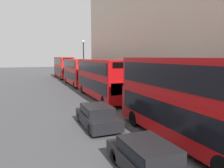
{
  "coord_description": "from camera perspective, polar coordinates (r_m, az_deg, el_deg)",
  "views": [
    {
      "loc": [
        -5.93,
        -2.74,
        4.45
      ],
      "look_at": [
        0.48,
        13.47,
        2.29
      ],
      "focal_mm": 35.0,
      "sensor_mm": 36.0,
      "label": 1
    }
  ],
  "objects": [
    {
      "name": "bus_leading",
      "position": [
        11.75,
        18.75,
        -3.21
      ],
      "size": [
        2.59,
        10.1,
        4.42
      ],
      "color": "#B20C0F",
      "rests_on": "ground"
    },
    {
      "name": "bus_second_in_queue",
      "position": [
        23.44,
        -2.75,
        1.82
      ],
      "size": [
        2.59,
        11.11,
        4.17
      ],
      "color": "#B20C0F",
      "rests_on": "ground"
    },
    {
      "name": "bus_third_in_queue",
      "position": [
        35.02,
        -9.14,
        3.44
      ],
      "size": [
        2.59,
        10.09,
        4.14
      ],
      "color": "red",
      "rests_on": "ground"
    },
    {
      "name": "bus_trailing",
      "position": [
        47.93,
        -12.56,
        4.49
      ],
      "size": [
        2.59,
        11.5,
        4.42
      ],
      "color": "red",
      "rests_on": "ground"
    },
    {
      "name": "car_dark_sedan",
      "position": [
        8.73,
        9.58,
        -18.62
      ],
      "size": [
        1.82,
        4.34,
        1.27
      ],
      "color": "black",
      "rests_on": "ground"
    },
    {
      "name": "car_hatchback",
      "position": [
        14.16,
        -3.88,
        -8.19
      ],
      "size": [
        1.88,
        4.23,
        1.37
      ],
      "color": "black",
      "rests_on": "ground"
    },
    {
      "name": "street_lamp",
      "position": [
        37.61,
        -7.44,
        6.98
      ],
      "size": [
        0.44,
        0.44,
        7.28
      ],
      "color": "black",
      "rests_on": "ground"
    },
    {
      "name": "pedestrian",
      "position": [
        18.43,
        11.49,
        -4.65
      ],
      "size": [
        0.36,
        0.36,
        1.64
      ],
      "color": "brown",
      "rests_on": "ground"
    }
  ]
}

